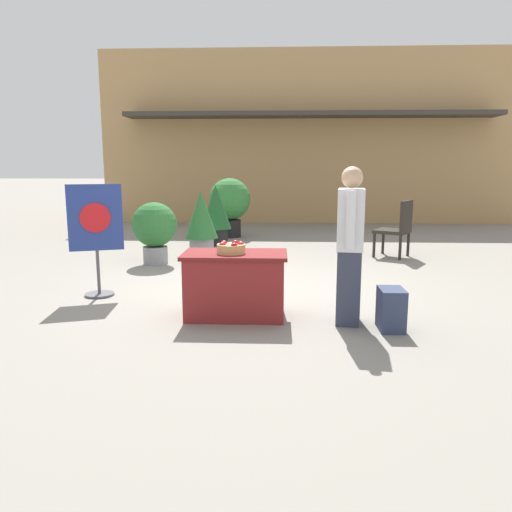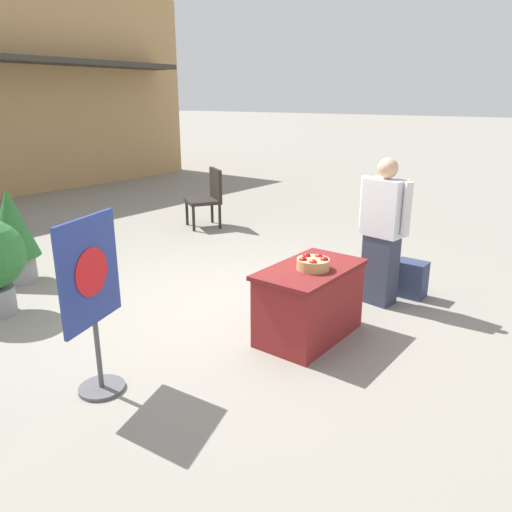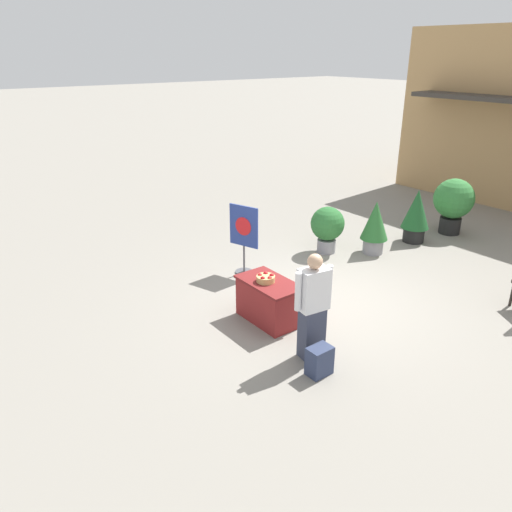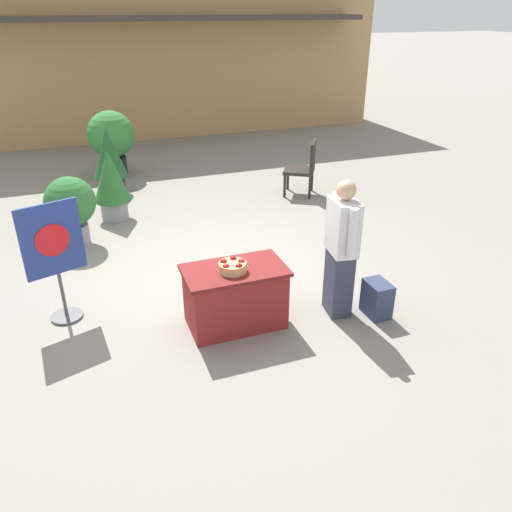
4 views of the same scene
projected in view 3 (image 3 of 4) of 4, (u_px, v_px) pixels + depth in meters
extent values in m
plane|color=gray|center=(321.00, 301.00, 8.91)|extent=(120.00, 120.00, 0.00)
cube|color=maroon|center=(269.00, 302.00, 8.16)|extent=(1.04, 0.60, 0.66)
cube|color=maroon|center=(269.00, 283.00, 8.03)|extent=(1.11, 0.64, 0.04)
cylinder|color=tan|center=(266.00, 279.00, 8.00)|extent=(0.30, 0.30, 0.10)
sphere|color=red|center=(270.00, 279.00, 7.91)|extent=(0.08, 0.08, 0.08)
sphere|color=#A30F14|center=(272.00, 276.00, 8.01)|extent=(0.08, 0.08, 0.08)
sphere|color=#A30F14|center=(265.00, 274.00, 8.08)|extent=(0.08, 0.08, 0.08)
sphere|color=red|center=(260.00, 275.00, 8.02)|extent=(0.08, 0.08, 0.08)
sphere|color=#A30F14|center=(263.00, 279.00, 7.91)|extent=(0.08, 0.08, 0.08)
cube|color=#33384C|center=(312.00, 333.00, 7.17)|extent=(0.29, 0.37, 0.78)
cube|color=silver|center=(314.00, 289.00, 6.91)|extent=(0.32, 0.45, 0.61)
sphere|color=tan|center=(315.00, 261.00, 6.75)|extent=(0.21, 0.21, 0.21)
cylinder|color=silver|center=(298.00, 292.00, 6.78)|extent=(0.09, 0.09, 0.56)
cylinder|color=silver|center=(329.00, 284.00, 7.01)|extent=(0.09, 0.09, 0.56)
cube|color=#2D3856|center=(319.00, 361.00, 6.83)|extent=(0.24, 0.34, 0.42)
cylinder|color=#4C4C51|center=(244.00, 272.00, 10.05)|extent=(0.36, 0.36, 0.03)
cylinder|color=#4C4C51|center=(244.00, 259.00, 9.93)|extent=(0.04, 0.04, 0.55)
cube|color=navy|center=(244.00, 226.00, 9.67)|extent=(0.63, 0.24, 0.82)
cylinder|color=red|center=(243.00, 226.00, 9.66)|extent=(0.35, 0.12, 0.37)
cylinder|color=#28231E|center=(512.00, 295.00, 8.67)|extent=(0.05, 0.05, 0.43)
cylinder|color=gray|center=(326.00, 246.00, 11.03)|extent=(0.40, 0.40, 0.29)
sphere|color=#28662D|center=(328.00, 224.00, 10.83)|extent=(0.74, 0.74, 0.74)
cylinder|color=black|center=(450.00, 225.00, 12.15)|extent=(0.50, 0.50, 0.40)
sphere|color=#337A38|center=(454.00, 199.00, 11.90)|extent=(0.95, 0.95, 0.95)
cylinder|color=gray|center=(373.00, 246.00, 10.97)|extent=(0.44, 0.44, 0.33)
cone|color=#28662D|center=(375.00, 220.00, 10.75)|extent=(0.60, 0.60, 0.84)
cylinder|color=black|center=(414.00, 234.00, 11.63)|extent=(0.48, 0.48, 0.34)
cone|color=#1E5628|center=(417.00, 209.00, 11.39)|extent=(0.63, 0.63, 0.89)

